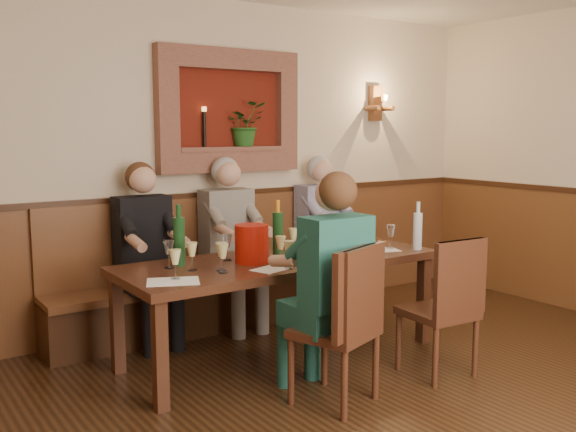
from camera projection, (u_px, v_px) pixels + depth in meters
name	position (u px, v px, depth m)	size (l,w,h in m)	color
room_shell	(496.00, 88.00, 3.05)	(6.04, 6.04, 2.82)	beige
wainscoting	(485.00, 350.00, 3.23)	(6.02, 6.02, 1.15)	brown
wall_niche	(234.00, 116.00, 5.60)	(1.36, 0.30, 1.06)	#60180D
wall_sconce	(377.00, 104.00, 6.50)	(0.25, 0.20, 0.35)	brown
dining_table	(281.00, 268.00, 4.73)	(2.40, 0.90, 0.75)	#3B2011
bench	(220.00, 288.00, 5.55)	(3.00, 0.45, 1.11)	#381E0F
chair_near_left	(337.00, 357.00, 3.97)	(0.57, 0.57, 1.01)	#3B2011
chair_near_right	(439.00, 335.00, 4.43)	(0.46, 0.46, 0.97)	#3B2011
person_bench_left	(148.00, 270.00, 5.03)	(0.43, 0.52, 1.44)	black
person_bench_mid	(232.00, 258.00, 5.46)	(0.43, 0.53, 1.46)	#56534F
person_bench_right	(325.00, 246.00, 6.02)	(0.43, 0.53, 1.45)	navy
person_chair_front	(326.00, 306.00, 4.00)	(0.43, 0.53, 1.44)	#16394F
spittoon_bucket	(252.00, 244.00, 4.55)	(0.24, 0.24, 0.27)	red
wine_bottle_green_a	(278.00, 233.00, 4.73)	(0.10, 0.10, 0.43)	#19471E
wine_bottle_green_b	(179.00, 240.00, 4.44)	(0.10, 0.10, 0.43)	#19471E
water_bottle	(418.00, 230.00, 5.05)	(0.09, 0.09, 0.38)	silver
tasting_sheet_a	(173.00, 281.00, 3.99)	(0.32, 0.23, 0.00)	white
tasting_sheet_b	(307.00, 262.00, 4.56)	(0.31, 0.22, 0.00)	white
tasting_sheet_c	(382.00, 250.00, 5.03)	(0.26, 0.18, 0.00)	white
tasting_sheet_d	(271.00, 269.00, 4.34)	(0.26, 0.18, 0.00)	white
wine_glass_0	(175.00, 264.00, 4.04)	(0.08, 0.08, 0.19)	#F5EB92
wine_glass_1	(169.00, 254.00, 4.37)	(0.08, 0.08, 0.19)	white
wine_glass_2	(223.00, 258.00, 4.23)	(0.08, 0.08, 0.19)	#F5EB92
wine_glass_3	(227.00, 247.00, 4.63)	(0.08, 0.08, 0.19)	white
wine_glass_4	(281.00, 249.00, 4.55)	(0.08, 0.08, 0.19)	#F5EB92
wine_glass_5	(293.00, 241.00, 4.90)	(0.08, 0.08, 0.19)	#F5EB92
wine_glass_6	(342.00, 245.00, 4.73)	(0.08, 0.08, 0.19)	white
wine_glass_7	(347.00, 234.00, 5.19)	(0.08, 0.08, 0.19)	#F5EB92
wine_glass_8	(391.00, 237.00, 5.08)	(0.08, 0.08, 0.19)	white
wine_glass_9	(289.00, 255.00, 4.36)	(0.08, 0.08, 0.19)	#F5EB92
wine_glass_10	(221.00, 257.00, 4.29)	(0.08, 0.08, 0.19)	#F5EB92
wine_glass_11	(192.00, 256.00, 4.30)	(0.08, 0.08, 0.19)	#F5EB92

